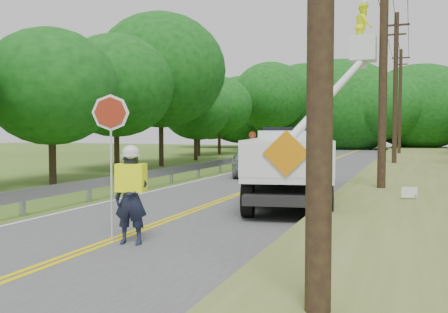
% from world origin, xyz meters
% --- Properties ---
extents(ground, '(140.00, 140.00, 0.00)m').
position_xyz_m(ground, '(0.00, 0.00, 0.00)').
color(ground, '#3E531A').
rests_on(ground, ground).
extents(road, '(7.20, 96.00, 0.03)m').
position_xyz_m(road, '(0.00, 14.00, 0.01)').
color(road, '#48484B').
rests_on(road, ground).
extents(guardrail, '(0.18, 48.00, 0.77)m').
position_xyz_m(guardrail, '(-4.02, 14.91, 0.55)').
color(guardrail, '#9DA0A6').
rests_on(guardrail, ground).
extents(utility_poles, '(1.60, 43.30, 10.00)m').
position_xyz_m(utility_poles, '(5.00, 17.02, 5.27)').
color(utility_poles, black).
rests_on(utility_poles, ground).
extents(tall_grass_verge, '(7.00, 96.00, 0.30)m').
position_xyz_m(tall_grass_verge, '(7.10, 14.00, 0.15)').
color(tall_grass_verge, '#586F28').
rests_on(tall_grass_verge, ground).
extents(treeline_left, '(10.83, 54.40, 10.29)m').
position_xyz_m(treeline_left, '(-10.11, 29.71, 5.62)').
color(treeline_left, '#332319').
rests_on(treeline_left, ground).
extents(treeline_horizon, '(56.01, 14.54, 12.74)m').
position_xyz_m(treeline_horizon, '(0.47, 56.28, 5.50)').
color(treeline_horizon, '#0F4110').
rests_on(treeline_horizon, ground).
extents(flagger, '(1.16, 0.59, 3.12)m').
position_xyz_m(flagger, '(0.56, -0.85, 1.13)').
color(flagger, '#191E33').
rests_on(flagger, road).
extents(bucket_truck, '(4.30, 7.52, 6.99)m').
position_xyz_m(bucket_truck, '(2.29, 7.00, 1.59)').
color(bucket_truck, black).
rests_on(bucket_truck, road).
extents(suv_silver, '(4.38, 6.37, 1.62)m').
position_xyz_m(suv_silver, '(-1.60, 15.31, 0.83)').
color(suv_silver, '#B9BEC2').
rests_on(suv_silver, road).
extents(suv_darkgrey, '(2.92, 6.06, 1.70)m').
position_xyz_m(suv_darkgrey, '(-2.07, 25.93, 0.87)').
color(suv_darkgrey, '#36383E').
rests_on(suv_darkgrey, road).
extents(stop_sign_permanent, '(0.50, 0.11, 2.36)m').
position_xyz_m(stop_sign_permanent, '(-3.95, 21.59, 1.55)').
color(stop_sign_permanent, '#9DA0A6').
rests_on(stop_sign_permanent, ground).
extents(yard_sign, '(0.46, 0.16, 0.68)m').
position_xyz_m(yard_sign, '(5.96, 6.18, 0.48)').
color(yard_sign, white).
rests_on(yard_sign, ground).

